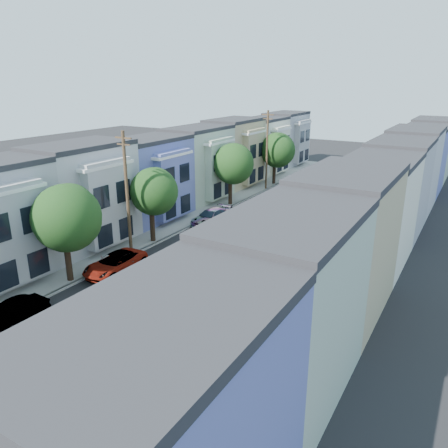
# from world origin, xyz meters

# --- Properties ---
(ground) EXTENTS (160.00, 160.00, 0.00)m
(ground) POSITION_xyz_m (0.00, 0.00, 0.00)
(ground) COLOR black
(ground) RESTS_ON ground
(road_slab) EXTENTS (12.00, 70.00, 0.02)m
(road_slab) POSITION_xyz_m (0.00, 15.00, 0.01)
(road_slab) COLOR black
(road_slab) RESTS_ON ground
(curb_left) EXTENTS (0.30, 70.00, 0.15)m
(curb_left) POSITION_xyz_m (-6.05, 15.00, 0.07)
(curb_left) COLOR gray
(curb_left) RESTS_ON ground
(curb_right) EXTENTS (0.30, 70.00, 0.15)m
(curb_right) POSITION_xyz_m (6.05, 15.00, 0.07)
(curb_right) COLOR gray
(curb_right) RESTS_ON ground
(sidewalk_left) EXTENTS (2.60, 70.00, 0.15)m
(sidewalk_left) POSITION_xyz_m (-7.35, 15.00, 0.07)
(sidewalk_left) COLOR gray
(sidewalk_left) RESTS_ON ground
(sidewalk_right) EXTENTS (2.60, 70.00, 0.15)m
(sidewalk_right) POSITION_xyz_m (7.35, 15.00, 0.07)
(sidewalk_right) COLOR gray
(sidewalk_right) RESTS_ON ground
(centerline) EXTENTS (0.12, 70.00, 0.01)m
(centerline) POSITION_xyz_m (0.00, 15.00, 0.00)
(centerline) COLOR gold
(centerline) RESTS_ON ground
(townhouse_row_left) EXTENTS (5.00, 70.00, 8.50)m
(townhouse_row_left) POSITION_xyz_m (-11.15, 15.00, 0.00)
(townhouse_row_left) COLOR white
(townhouse_row_left) RESTS_ON ground
(townhouse_row_right) EXTENTS (5.00, 70.00, 8.50)m
(townhouse_row_right) POSITION_xyz_m (11.15, 15.00, 0.00)
(townhouse_row_right) COLOR white
(townhouse_row_right) RESTS_ON ground
(tree_b) EXTENTS (4.70, 4.70, 7.23)m
(tree_b) POSITION_xyz_m (-6.30, -4.10, 4.86)
(tree_b) COLOR black
(tree_b) RESTS_ON ground
(tree_c) EXTENTS (4.13, 4.13, 6.77)m
(tree_c) POSITION_xyz_m (-6.30, 5.19, 4.68)
(tree_c) COLOR black
(tree_c) RESTS_ON ground
(tree_d) EXTENTS (4.60, 4.60, 7.16)m
(tree_d) POSITION_xyz_m (-6.30, 19.07, 4.83)
(tree_d) COLOR black
(tree_d) RESTS_ON ground
(tree_e) EXTENTS (4.70, 4.70, 7.10)m
(tree_e) POSITION_xyz_m (-6.30, 31.20, 4.73)
(tree_e) COLOR black
(tree_e) RESTS_ON ground
(tree_far_r) EXTENTS (3.10, 3.10, 5.24)m
(tree_far_r) POSITION_xyz_m (6.90, 28.57, 3.65)
(tree_far_r) COLOR black
(tree_far_r) RESTS_ON ground
(utility_pole_near) EXTENTS (1.60, 0.26, 10.00)m
(utility_pole_near) POSITION_xyz_m (-6.30, 2.00, 5.15)
(utility_pole_near) COLOR #42301E
(utility_pole_near) RESTS_ON ground
(utility_pole_far) EXTENTS (1.60, 0.26, 10.00)m
(utility_pole_far) POSITION_xyz_m (-6.30, 28.00, 5.15)
(utility_pole_far) COLOR #42301E
(utility_pole_far) RESTS_ON ground
(fedex_truck) EXTENTS (2.71, 7.03, 3.37)m
(fedex_truck) POSITION_xyz_m (1.95, 8.07, 1.88)
(fedex_truck) COLOR white
(fedex_truck) RESTS_ON ground
(lead_sedan) EXTENTS (2.73, 5.36, 1.54)m
(lead_sedan) POSITION_xyz_m (1.67, 17.00, 0.77)
(lead_sedan) COLOR black
(lead_sedan) RESTS_ON ground
(parked_left_b) EXTENTS (1.59, 4.21, 1.39)m
(parked_left_b) POSITION_xyz_m (-4.90, -9.81, 0.69)
(parked_left_b) COLOR black
(parked_left_b) RESTS_ON ground
(parked_left_c) EXTENTS (2.45, 5.25, 1.46)m
(parked_left_c) POSITION_xyz_m (-4.90, -1.29, 0.73)
(parked_left_c) COLOR beige
(parked_left_c) RESTS_ON ground
(parked_left_d) EXTENTS (2.48, 5.05, 1.46)m
(parked_left_d) POSITION_xyz_m (-4.90, 12.21, 0.73)
(parked_left_d) COLOR #60150B
(parked_left_d) RESTS_ON ground
(parked_right_a) EXTENTS (1.57, 4.01, 1.30)m
(parked_right_a) POSITION_xyz_m (4.90, -7.77, 0.65)
(parked_right_a) COLOR #505455
(parked_right_a) RESTS_ON ground
(parked_right_b) EXTENTS (2.39, 4.65, 1.25)m
(parked_right_b) POSITION_xyz_m (4.90, -0.06, 0.63)
(parked_right_b) COLOR white
(parked_right_b) RESTS_ON ground
(parked_right_c) EXTENTS (1.97, 4.38, 1.30)m
(parked_right_c) POSITION_xyz_m (4.90, 17.56, 0.65)
(parked_right_c) COLOR black
(parked_right_c) RESTS_ON ground
(parked_right_d) EXTENTS (1.65, 4.11, 1.35)m
(parked_right_d) POSITION_xyz_m (4.90, 29.42, 0.67)
(parked_right_d) COLOR black
(parked_right_d) RESTS_ON ground
(motorcycle) EXTENTS (0.25, 1.81, 0.72)m
(motorcycle) POSITION_xyz_m (5.44, -13.03, 0.38)
(motorcycle) COLOR black
(motorcycle) RESTS_ON ground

